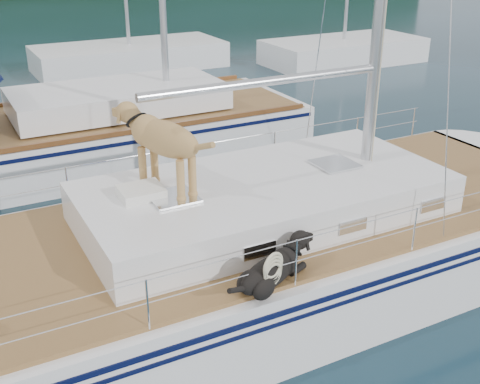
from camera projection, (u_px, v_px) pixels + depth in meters
ground at (216, 302)px, 8.87m from camera, size 120.00×120.00×0.00m
main_sailboat at (221, 261)px, 8.63m from camera, size 12.00×3.95×14.01m
neighbor_sailboat at (75, 139)px, 13.77m from camera, size 11.00×3.50×13.30m
bg_boat_center at (130, 57)px, 23.34m from camera, size 7.20×3.00×11.65m
bg_boat_east at (343, 51)px, 24.33m from camera, size 6.40×3.00×11.65m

